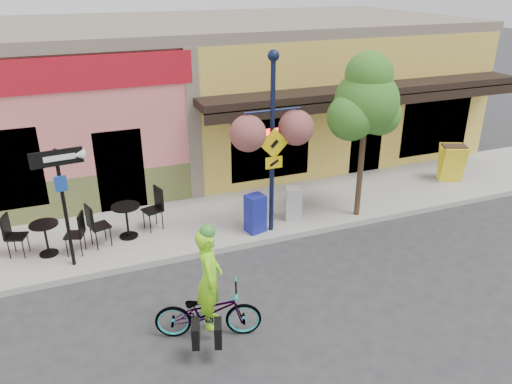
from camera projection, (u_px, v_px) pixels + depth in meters
The scene contains 14 objects.
ground at pixel (280, 253), 11.42m from camera, with size 90.00×90.00×0.00m, color #2D2D30.
sidewalk at pixel (249, 214), 13.09m from camera, with size 24.00×3.00×0.15m, color #9E9B93.
curb at pixel (271, 240), 11.86m from camera, with size 24.00×0.12×0.15m, color #A8A59E.
building at pixel (191, 90), 16.89m from camera, with size 18.20×8.20×4.50m, color #DC706C, non-canonical shape.
bicycle at pixel (208, 312), 8.68m from camera, with size 0.65×1.86×0.98m, color maroon.
cyclist_rider at pixel (210, 291), 8.52m from camera, with size 0.67×0.44×1.83m, color #91FF1A.
lamp_post at pixel (272, 146), 11.31m from camera, with size 1.37×0.55×4.28m, color #121A38, non-canonical shape.
one_way_sign at pixel (65, 210), 10.19m from camera, with size 1.00×0.22×2.61m, color black, non-canonical shape.
cafe_set_left at pixel (45, 234), 10.91m from camera, with size 1.65×0.82×0.99m, color black, non-canonical shape.
cafe_set_right at pixel (127, 217), 11.63m from camera, with size 1.76×0.88×1.06m, color black, non-canonical shape.
newspaper_box_blue at pixel (255, 214), 11.91m from camera, with size 0.42×0.38×0.94m, color navy, non-canonical shape.
newspaper_box_grey at pixel (294, 203), 12.53m from camera, with size 0.40×0.36×0.85m, color #B7B7B7, non-canonical shape.
street_tree at pixel (363, 137), 12.10m from camera, with size 1.63×1.63×4.18m, color #3D7A26, non-canonical shape.
sandwich_board at pixel (454, 166), 14.61m from camera, with size 0.67×0.49×1.12m, color yellow, non-canonical shape.
Camera 1 is at (-4.16, -8.97, 5.91)m, focal length 35.00 mm.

